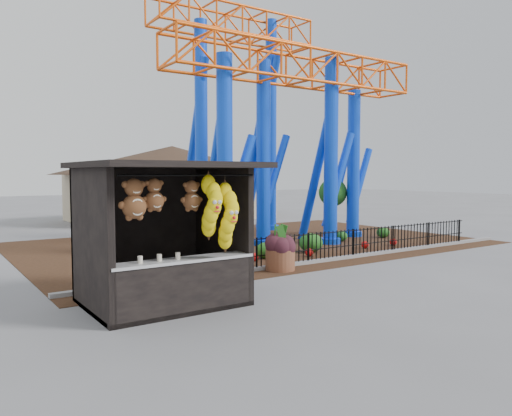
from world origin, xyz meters
TOP-DOWN VIEW (x-y plane):
  - ground at (0.00, 0.00)m, footprint 120.00×120.00m
  - mulch_bed at (4.00, 8.00)m, footprint 18.00×12.00m
  - curb at (4.00, 3.00)m, footprint 18.00×0.18m
  - prize_booth at (-3.00, 0.92)m, footprint 3.50×3.40m
  - picket_fence at (4.90, 3.00)m, footprint 12.20×0.06m
  - roller_coaster at (5.12, 8.23)m, footprint 11.00×6.37m
  - terracotta_planter at (1.42, 2.68)m, footprint 1.05×1.05m
  - planter_foliage at (1.42, 2.68)m, footprint 0.70×0.70m
  - potted_plant at (1.61, 2.70)m, footprint 0.89×0.84m
  - landscaping at (4.54, 5.49)m, footprint 8.57×3.62m
  - pavilion at (6.00, 20.00)m, footprint 15.00×15.00m

SIDE VIEW (x-z plane):
  - ground at x=0.00m, z-range 0.00..0.00m
  - mulch_bed at x=4.00m, z-range 0.00..0.02m
  - curb at x=4.00m, z-range 0.00..0.12m
  - landscaping at x=4.54m, z-range -0.04..0.65m
  - terracotta_planter at x=1.42m, z-range 0.00..0.64m
  - potted_plant at x=1.61m, z-range 0.00..0.78m
  - picket_fence at x=4.90m, z-range 0.00..1.00m
  - planter_foliage at x=1.42m, z-range 0.64..1.28m
  - prize_booth at x=-3.00m, z-range -0.04..3.08m
  - pavilion at x=6.00m, z-range 0.67..5.47m
  - roller_coaster at x=5.12m, z-range 1.03..11.85m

